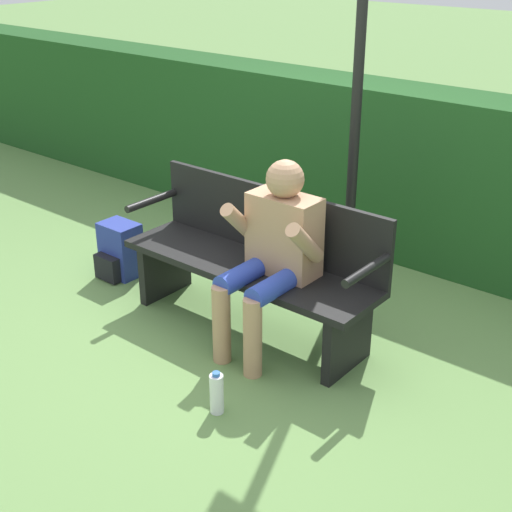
{
  "coord_description": "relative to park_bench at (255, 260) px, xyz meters",
  "views": [
    {
      "loc": [
        2.59,
        -3.08,
        2.38
      ],
      "look_at": [
        0.15,
        -0.1,
        0.6
      ],
      "focal_mm": 50.0,
      "sensor_mm": 36.0,
      "label": 1
    }
  ],
  "objects": [
    {
      "name": "ground_plane",
      "position": [
        0.0,
        -0.07,
        -0.46
      ],
      "size": [
        40.0,
        40.0,
        0.0
      ],
      "primitive_type": "plane",
      "color": "#668E4C"
    },
    {
      "name": "backpack",
      "position": [
        -1.24,
        -0.07,
        -0.27
      ],
      "size": [
        0.28,
        0.28,
        0.41
      ],
      "color": "#283893",
      "rests_on": "ground"
    },
    {
      "name": "person_seated",
      "position": [
        0.24,
        -0.12,
        0.2
      ],
      "size": [
        0.57,
        0.61,
        1.17
      ],
      "color": "tan",
      "rests_on": "ground"
    },
    {
      "name": "hedge_back",
      "position": [
        0.0,
        1.66,
        0.19
      ],
      "size": [
        12.0,
        0.52,
        1.3
      ],
      "color": "#1E4C1E",
      "rests_on": "ground"
    },
    {
      "name": "signpost",
      "position": [
        0.18,
        0.82,
        1.17
      ],
      "size": [
        0.32,
        0.09,
        2.96
      ],
      "color": "black",
      "rests_on": "ground"
    },
    {
      "name": "park_bench",
      "position": [
        0.0,
        0.0,
        0.0
      ],
      "size": [
        1.75,
        0.5,
        0.91
      ],
      "color": "black",
      "rests_on": "ground"
    },
    {
      "name": "water_bottle",
      "position": [
        0.44,
        -0.86,
        -0.34
      ],
      "size": [
        0.08,
        0.08,
        0.25
      ],
      "color": "white",
      "rests_on": "ground"
    }
  ]
}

